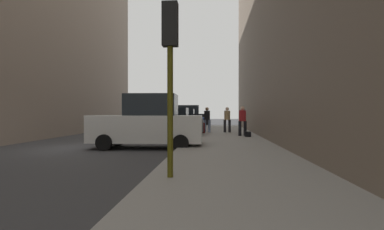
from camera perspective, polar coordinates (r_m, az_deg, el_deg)
ground_plane at (r=13.34m, az=-19.81°, el=-5.97°), size 120.00×120.00×0.00m
sidewalk at (r=12.20m, az=7.05°, el=-6.19°), size 4.00×40.00×0.15m
parked_white_van at (r=12.62m, az=-8.40°, el=-1.61°), size 4.64×2.15×2.25m
parked_gray_coupe at (r=18.70m, az=-4.25°, el=-1.51°), size 4.23×2.11×1.79m
parked_blue_sedan at (r=24.69m, az=-2.18°, el=-1.04°), size 4.21×2.09×1.79m
parked_black_suv at (r=30.73m, az=-0.92°, el=-0.41°), size 4.65×2.15×2.25m
fire_hydrant at (r=16.42m, az=0.90°, el=-3.00°), size 0.42×0.22×0.70m
traffic_light at (r=6.32m, az=-4.17°, el=12.10°), size 0.32×0.32×3.60m
pedestrian_in_jeans at (r=20.45m, az=2.88°, el=-0.63°), size 0.52×0.47×1.71m
pedestrian_in_tan_coat at (r=20.53m, az=6.72°, el=-0.62°), size 0.50×0.40×1.71m
pedestrian_in_red_jacket at (r=17.60m, az=9.60°, el=-0.80°), size 0.53×0.50×1.71m
rolling_suitcase at (r=19.73m, az=1.91°, el=-2.45°), size 0.41×0.59×1.04m
duffel_bag at (r=16.94m, az=10.57°, el=-3.61°), size 0.32×0.44×0.28m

